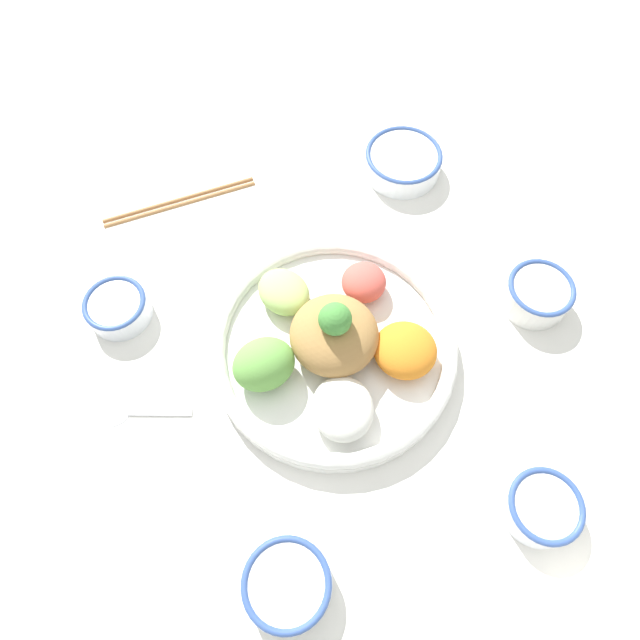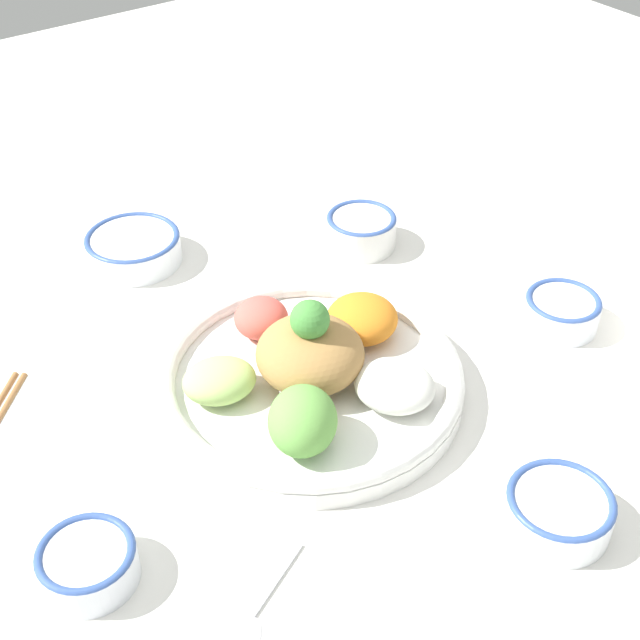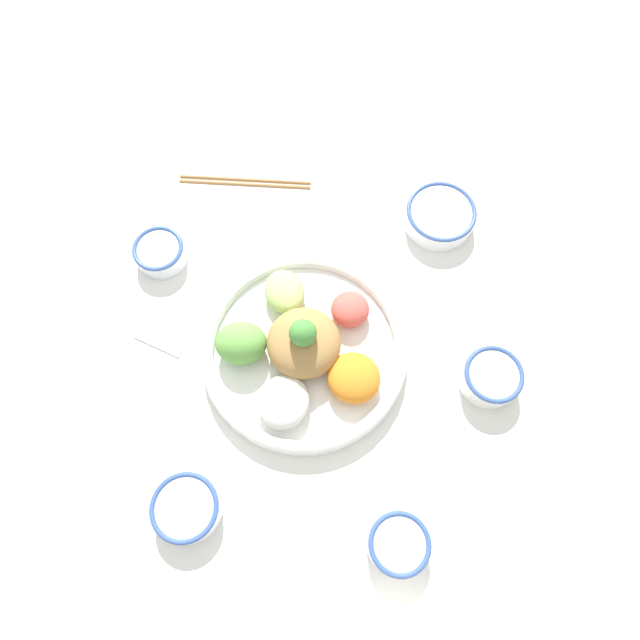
{
  "view_description": "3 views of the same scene",
  "coord_description": "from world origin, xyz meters",
  "px_view_note": "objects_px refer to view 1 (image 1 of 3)",
  "views": [
    {
      "loc": [
        0.11,
        -0.23,
        0.66
      ],
      "look_at": [
        -0.02,
        0.03,
        0.07
      ],
      "focal_mm": 30.0,
      "sensor_mm": 36.0,
      "label": 1
    },
    {
      "loc": [
        -0.4,
        -0.53,
        0.64
      ],
      "look_at": [
        0.02,
        0.04,
        0.09
      ],
      "focal_mm": 50.0,
      "sensor_mm": 36.0,
      "label": 2
    },
    {
      "loc": [
        0.21,
        -0.11,
        0.81
      ],
      "look_at": [
        -0.01,
        0.07,
        0.05
      ],
      "focal_mm": 30.0,
      "sensor_mm": 36.0,
      "label": 3
    }
  ],
  "objects_px": {
    "sauce_bowl_dark": "(287,584)",
    "serving_spoon_main": "(126,411)",
    "salad_platter": "(332,344)",
    "sauce_bowl_far": "(542,507)",
    "chopsticks_pair_near": "(180,201)",
    "sauce_bowl_red": "(403,161)",
    "rice_bowl_plain": "(117,307)",
    "rice_bowl_blue": "(538,293)"
  },
  "relations": [
    {
      "from": "sauce_bowl_red",
      "to": "chopsticks_pair_near",
      "type": "height_order",
      "value": "sauce_bowl_red"
    },
    {
      "from": "rice_bowl_blue",
      "to": "sauce_bowl_dark",
      "type": "bearing_deg",
      "value": -106.88
    },
    {
      "from": "sauce_bowl_far",
      "to": "chopsticks_pair_near",
      "type": "height_order",
      "value": "sauce_bowl_far"
    },
    {
      "from": "sauce_bowl_dark",
      "to": "rice_bowl_plain",
      "type": "relative_size",
      "value": 1.14
    },
    {
      "from": "salad_platter",
      "to": "sauce_bowl_red",
      "type": "distance_m",
      "value": 0.34
    },
    {
      "from": "rice_bowl_plain",
      "to": "sauce_bowl_far",
      "type": "bearing_deg",
      "value": 0.17
    },
    {
      "from": "rice_bowl_blue",
      "to": "rice_bowl_plain",
      "type": "bearing_deg",
      "value": -151.9
    },
    {
      "from": "sauce_bowl_dark",
      "to": "rice_bowl_plain",
      "type": "distance_m",
      "value": 0.41
    },
    {
      "from": "salad_platter",
      "to": "sauce_bowl_red",
      "type": "height_order",
      "value": "salad_platter"
    },
    {
      "from": "serving_spoon_main",
      "to": "chopsticks_pair_near",
      "type": "bearing_deg",
      "value": 85.43
    },
    {
      "from": "rice_bowl_plain",
      "to": "sauce_bowl_far",
      "type": "distance_m",
      "value": 0.59
    },
    {
      "from": "rice_bowl_plain",
      "to": "rice_bowl_blue",
      "type": "bearing_deg",
      "value": 28.1
    },
    {
      "from": "serving_spoon_main",
      "to": "sauce_bowl_dark",
      "type": "bearing_deg",
      "value": -42.79
    },
    {
      "from": "salad_platter",
      "to": "chopsticks_pair_near",
      "type": "relative_size",
      "value": 1.74
    },
    {
      "from": "sauce_bowl_red",
      "to": "sauce_bowl_dark",
      "type": "relative_size",
      "value": 1.23
    },
    {
      "from": "sauce_bowl_far",
      "to": "serving_spoon_main",
      "type": "bearing_deg",
      "value": -167.23
    },
    {
      "from": "sauce_bowl_dark",
      "to": "chopsticks_pair_near",
      "type": "height_order",
      "value": "sauce_bowl_dark"
    },
    {
      "from": "sauce_bowl_dark",
      "to": "serving_spoon_main",
      "type": "xyz_separation_m",
      "value": [
        -0.27,
        0.08,
        -0.02
      ]
    },
    {
      "from": "rice_bowl_plain",
      "to": "salad_platter",
      "type": "bearing_deg",
      "value": 14.95
    },
    {
      "from": "sauce_bowl_far",
      "to": "rice_bowl_blue",
      "type": "bearing_deg",
      "value": 107.21
    },
    {
      "from": "salad_platter",
      "to": "serving_spoon_main",
      "type": "height_order",
      "value": "salad_platter"
    },
    {
      "from": "chopsticks_pair_near",
      "to": "serving_spoon_main",
      "type": "relative_size",
      "value": 1.46
    },
    {
      "from": "sauce_bowl_red",
      "to": "rice_bowl_blue",
      "type": "height_order",
      "value": "rice_bowl_blue"
    },
    {
      "from": "sauce_bowl_dark",
      "to": "chopsticks_pair_near",
      "type": "bearing_deg",
      "value": 135.04
    },
    {
      "from": "sauce_bowl_red",
      "to": "chopsticks_pair_near",
      "type": "relative_size",
      "value": 0.65
    },
    {
      "from": "serving_spoon_main",
      "to": "rice_bowl_plain",
      "type": "bearing_deg",
      "value": 102.29
    },
    {
      "from": "chopsticks_pair_near",
      "to": "rice_bowl_plain",
      "type": "bearing_deg",
      "value": 52.75
    },
    {
      "from": "sauce_bowl_red",
      "to": "sauce_bowl_far",
      "type": "bearing_deg",
      "value": -50.39
    },
    {
      "from": "sauce_bowl_dark",
      "to": "rice_bowl_plain",
      "type": "bearing_deg",
      "value": 151.65
    },
    {
      "from": "sauce_bowl_red",
      "to": "serving_spoon_main",
      "type": "relative_size",
      "value": 0.94
    },
    {
      "from": "sauce_bowl_red",
      "to": "chopsticks_pair_near",
      "type": "xyz_separation_m",
      "value": [
        -0.28,
        -0.21,
        -0.02
      ]
    },
    {
      "from": "salad_platter",
      "to": "sauce_bowl_red",
      "type": "relative_size",
      "value": 2.69
    },
    {
      "from": "sauce_bowl_far",
      "to": "chopsticks_pair_near",
      "type": "xyz_separation_m",
      "value": [
        -0.62,
        0.2,
        -0.02
      ]
    },
    {
      "from": "sauce_bowl_far",
      "to": "serving_spoon_main",
      "type": "xyz_separation_m",
      "value": [
        -0.5,
        -0.11,
        -0.02
      ]
    },
    {
      "from": "serving_spoon_main",
      "to": "salad_platter",
      "type": "bearing_deg",
      "value": 17.72
    },
    {
      "from": "sauce_bowl_dark",
      "to": "salad_platter",
      "type": "bearing_deg",
      "value": 105.96
    },
    {
      "from": "salad_platter",
      "to": "chopsticks_pair_near",
      "type": "distance_m",
      "value": 0.34
    },
    {
      "from": "salad_platter",
      "to": "sauce_bowl_dark",
      "type": "distance_m",
      "value": 0.28
    },
    {
      "from": "rice_bowl_blue",
      "to": "serving_spoon_main",
      "type": "distance_m",
      "value": 0.56
    },
    {
      "from": "rice_bowl_plain",
      "to": "sauce_bowl_far",
      "type": "xyz_separation_m",
      "value": [
        0.59,
        0.0,
        0.0
      ]
    },
    {
      "from": "sauce_bowl_dark",
      "to": "chopsticks_pair_near",
      "type": "relative_size",
      "value": 0.52
    },
    {
      "from": "salad_platter",
      "to": "rice_bowl_plain",
      "type": "height_order",
      "value": "salad_platter"
    }
  ]
}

